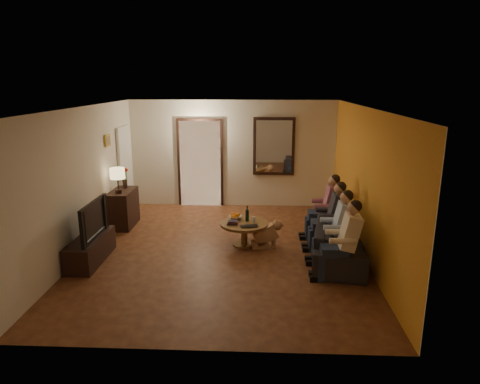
{
  "coord_description": "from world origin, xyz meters",
  "views": [
    {
      "loc": [
        0.64,
        -7.32,
        3.05
      ],
      "look_at": [
        0.3,
        0.3,
        1.05
      ],
      "focal_mm": 32.0,
      "sensor_mm": 36.0,
      "label": 1
    }
  ],
  "objects_px": {
    "person_d": "(327,210)",
    "dog": "(265,234)",
    "tv": "(88,220)",
    "sofa": "(340,240)",
    "person_a": "(345,244)",
    "person_b": "(338,231)",
    "person_c": "(332,219)",
    "wine_bottle": "(247,213)",
    "laptop": "(249,227)",
    "dresser": "(123,208)",
    "table_lamp": "(118,180)",
    "coffee_table": "(244,234)",
    "bowl": "(235,217)",
    "tv_stand": "(91,249)"
  },
  "relations": [
    {
      "from": "tv",
      "to": "person_b",
      "type": "relative_size",
      "value": 0.93
    },
    {
      "from": "person_a",
      "to": "bowl",
      "type": "distance_m",
      "value": 2.4
    },
    {
      "from": "dresser",
      "to": "bowl",
      "type": "distance_m",
      "value": 2.58
    },
    {
      "from": "table_lamp",
      "to": "dresser",
      "type": "bearing_deg",
      "value": 90.0
    },
    {
      "from": "person_c",
      "to": "coffee_table",
      "type": "relative_size",
      "value": 1.32
    },
    {
      "from": "coffee_table",
      "to": "dog",
      "type": "bearing_deg",
      "value": -16.03
    },
    {
      "from": "sofa",
      "to": "person_c",
      "type": "distance_m",
      "value": 0.42
    },
    {
      "from": "tv",
      "to": "dog",
      "type": "height_order",
      "value": "tv"
    },
    {
      "from": "tv",
      "to": "coffee_table",
      "type": "relative_size",
      "value": 1.23
    },
    {
      "from": "person_b",
      "to": "person_c",
      "type": "distance_m",
      "value": 0.6
    },
    {
      "from": "person_d",
      "to": "person_b",
      "type": "bearing_deg",
      "value": -90.0
    },
    {
      "from": "sofa",
      "to": "laptop",
      "type": "distance_m",
      "value": 1.63
    },
    {
      "from": "dresser",
      "to": "laptop",
      "type": "distance_m",
      "value": 3.02
    },
    {
      "from": "coffee_table",
      "to": "laptop",
      "type": "bearing_deg",
      "value": -70.35
    },
    {
      "from": "tv",
      "to": "dog",
      "type": "relative_size",
      "value": 2.0
    },
    {
      "from": "tv_stand",
      "to": "wine_bottle",
      "type": "bearing_deg",
      "value": 19.81
    },
    {
      "from": "table_lamp",
      "to": "laptop",
      "type": "height_order",
      "value": "table_lamp"
    },
    {
      "from": "tv",
      "to": "sofa",
      "type": "bearing_deg",
      "value": -84.96
    },
    {
      "from": "person_a",
      "to": "wine_bottle",
      "type": "xyz_separation_m",
      "value": [
        -1.56,
        1.48,
        0.01
      ]
    },
    {
      "from": "dresser",
      "to": "person_d",
      "type": "xyz_separation_m",
      "value": [
        4.24,
        -0.59,
        0.21
      ]
    },
    {
      "from": "person_a",
      "to": "dog",
      "type": "height_order",
      "value": "person_a"
    },
    {
      "from": "dog",
      "to": "wine_bottle",
      "type": "height_order",
      "value": "wine_bottle"
    },
    {
      "from": "person_a",
      "to": "laptop",
      "type": "bearing_deg",
      "value": 143.83
    },
    {
      "from": "sofa",
      "to": "person_d",
      "type": "relative_size",
      "value": 1.82
    },
    {
      "from": "person_d",
      "to": "dog",
      "type": "xyz_separation_m",
      "value": [
        -1.21,
        -0.53,
        -0.32
      ]
    },
    {
      "from": "dresser",
      "to": "wine_bottle",
      "type": "relative_size",
      "value": 2.85
    },
    {
      "from": "person_d",
      "to": "sofa",
      "type": "bearing_deg",
      "value": -83.66
    },
    {
      "from": "person_c",
      "to": "person_d",
      "type": "bearing_deg",
      "value": 90.0
    },
    {
      "from": "person_c",
      "to": "laptop",
      "type": "height_order",
      "value": "person_c"
    },
    {
      "from": "coffee_table",
      "to": "wine_bottle",
      "type": "relative_size",
      "value": 2.94
    },
    {
      "from": "wine_bottle",
      "to": "person_d",
      "type": "bearing_deg",
      "value": 11.49
    },
    {
      "from": "person_b",
      "to": "bowl",
      "type": "xyz_separation_m",
      "value": [
        -1.79,
        1.0,
        -0.12
      ]
    },
    {
      "from": "person_d",
      "to": "dog",
      "type": "height_order",
      "value": "person_d"
    },
    {
      "from": "person_b",
      "to": "person_c",
      "type": "relative_size",
      "value": 1.0
    },
    {
      "from": "person_b",
      "to": "coffee_table",
      "type": "xyz_separation_m",
      "value": [
        -1.61,
        0.78,
        -0.38
      ]
    },
    {
      "from": "table_lamp",
      "to": "tv",
      "type": "distance_m",
      "value": 1.68
    },
    {
      "from": "wine_bottle",
      "to": "tv",
      "type": "bearing_deg",
      "value": -160.19
    },
    {
      "from": "table_lamp",
      "to": "tv_stand",
      "type": "distance_m",
      "value": 1.85
    },
    {
      "from": "person_d",
      "to": "coffee_table",
      "type": "distance_m",
      "value": 1.7
    },
    {
      "from": "table_lamp",
      "to": "sofa",
      "type": "relative_size",
      "value": 0.25
    },
    {
      "from": "dresser",
      "to": "person_d",
      "type": "bearing_deg",
      "value": -7.9
    },
    {
      "from": "sofa",
      "to": "person_b",
      "type": "relative_size",
      "value": 1.82
    },
    {
      "from": "sofa",
      "to": "person_a",
      "type": "bearing_deg",
      "value": -176.44
    },
    {
      "from": "bowl",
      "to": "wine_bottle",
      "type": "xyz_separation_m",
      "value": [
        0.23,
        -0.12,
        0.12
      ]
    },
    {
      "from": "sofa",
      "to": "person_c",
      "type": "height_order",
      "value": "person_c"
    },
    {
      "from": "bowl",
      "to": "sofa",
      "type": "bearing_deg",
      "value": -20.42
    },
    {
      "from": "person_a",
      "to": "laptop",
      "type": "relative_size",
      "value": 3.65
    },
    {
      "from": "coffee_table",
      "to": "bowl",
      "type": "xyz_separation_m",
      "value": [
        -0.18,
        0.22,
        0.26
      ]
    },
    {
      "from": "dog",
      "to": "person_c",
      "type": "bearing_deg",
      "value": -12.65
    },
    {
      "from": "tv",
      "to": "person_a",
      "type": "height_order",
      "value": "person_a"
    }
  ]
}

